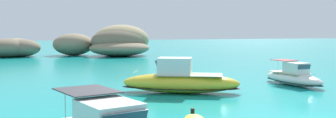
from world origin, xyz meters
TOP-DOWN VIEW (x-y plane):
  - islet_large at (3.64, 58.93)m, footprint 21.13×18.50m
  - islet_small at (-15.19, 62.78)m, footprint 11.52×14.61m
  - motorboat_white at (8.11, 11.88)m, footprint 2.16×6.84m
  - motorboat_yellow at (-2.78, 11.82)m, footprint 9.33×6.89m

SIDE VIEW (x-z plane):
  - motorboat_white at x=8.11m, z-range -0.39..1.75m
  - motorboat_yellow at x=-2.78m, z-range -0.45..2.25m
  - islet_small at x=-15.19m, z-range -0.05..3.42m
  - islet_large at x=3.64m, z-range -0.60..5.54m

